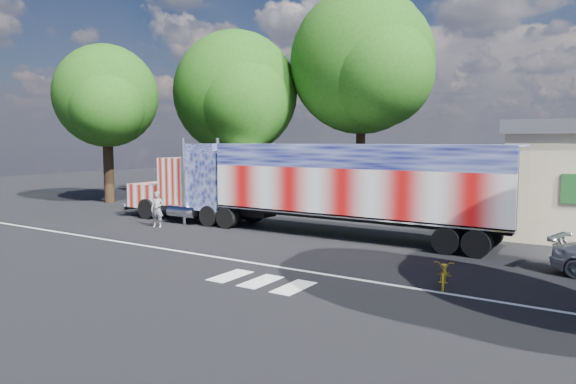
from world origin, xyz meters
The scene contains 9 objects.
ground centered at (0.00, 0.00, 0.00)m, with size 100.00×100.00×0.00m, color black.
lane_markings centered at (1.71, -3.77, 0.01)m, with size 30.00×2.67×0.01m.
semi_truck centered at (0.75, 3.30, 2.30)m, with size 20.97×3.31×4.47m.
coach_bus centered at (-4.52, 11.76, 1.72)m, with size 11.41×2.66×3.32m.
woman centered at (-6.21, 0.55, 0.90)m, with size 0.65×0.43×1.80m, color slate.
bicycle centered at (8.92, -2.34, 0.42)m, with size 0.56×1.62×0.85m, color gold.
tree_n_mid centered at (-3.24, 18.51, 10.12)m, with size 11.27×10.73×15.54m.
tree_nw_a centered at (-12.13, 14.56, 7.97)m, with size 10.10×9.62×12.83m.
tree_w_a centered at (-16.78, 6.04, 7.34)m, with size 7.38×7.02×10.91m.
Camera 1 is at (13.02, -17.33, 4.30)m, focal length 32.00 mm.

